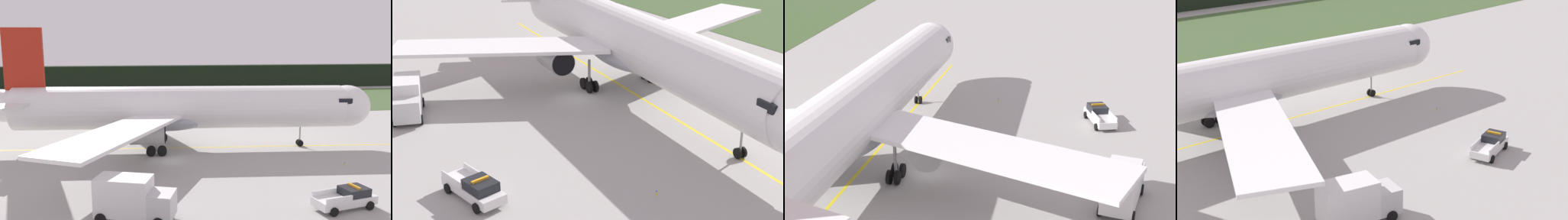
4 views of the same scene
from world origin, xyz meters
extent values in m
plane|color=#A4A19D|center=(0.00, 0.00, 0.00)|extent=(320.00, 320.00, 0.00)
cube|color=yellow|center=(2.24, 5.94, 0.00)|extent=(69.76, 7.16, 0.01)
cylinder|color=white|center=(2.24, 5.94, 5.63)|extent=(44.15, 10.00, 5.74)
ellipsoid|color=#A5ACB7|center=(0.06, 6.16, 4.05)|extent=(13.35, 7.25, 3.16)
cube|color=white|center=(-3.16, 18.60, 4.91)|extent=(11.77, 22.60, 0.35)
cylinder|color=#A1A1A1|center=(-1.13, 13.48, 3.68)|extent=(4.27, 2.99, 2.61)
cylinder|color=black|center=(0.92, 13.27, 3.68)|extent=(0.35, 2.40, 2.40)
cube|color=white|center=(-5.53, -5.42, 4.91)|extent=(15.30, 22.06, 0.35)
cylinder|color=#A1A1A1|center=(-2.54, -0.79, 3.68)|extent=(4.27, 2.99, 2.61)
cylinder|color=black|center=(-0.48, -0.99, 3.68)|extent=(0.35, 2.40, 2.40)
cylinder|color=gray|center=(18.80, 4.31, 1.83)|extent=(0.20, 0.20, 2.76)
cylinder|color=black|center=(18.82, 4.57, 0.45)|extent=(0.92, 0.31, 0.90)
cylinder|color=black|center=(18.77, 4.05, 0.45)|extent=(0.92, 0.31, 0.90)
cylinder|color=gray|center=(-0.57, 9.97, 1.98)|extent=(0.28, 0.28, 2.76)
cylinder|color=black|center=(0.09, 9.55, 0.60)|extent=(1.22, 0.42, 1.20)
cylinder|color=black|center=(0.16, 10.25, 0.60)|extent=(1.22, 0.42, 1.20)
cylinder|color=black|center=(-1.30, 9.69, 0.60)|extent=(1.22, 0.42, 1.20)
cylinder|color=black|center=(-1.24, 10.38, 0.60)|extent=(1.22, 0.42, 1.20)
cylinder|color=gray|center=(-1.30, 2.55, 1.98)|extent=(0.28, 0.28, 2.76)
cylinder|color=black|center=(-0.57, 2.82, 0.60)|extent=(1.22, 0.42, 1.20)
cylinder|color=black|center=(-0.64, 2.13, 0.60)|extent=(1.22, 0.42, 1.20)
cylinder|color=black|center=(-1.97, 2.96, 0.60)|extent=(1.22, 0.42, 1.20)
cylinder|color=black|center=(-2.04, 2.27, 0.60)|extent=(1.22, 0.42, 1.20)
cube|color=silver|center=(13.52, -16.36, 0.73)|extent=(5.74, 2.94, 0.70)
cube|color=black|center=(14.49, -16.18, 1.43)|extent=(2.49, 2.16, 0.70)
cube|color=silver|center=(12.06, -15.71, 1.31)|extent=(2.60, 0.60, 0.45)
cube|color=silver|center=(12.40, -17.51, 1.31)|extent=(2.60, 0.60, 0.45)
cube|color=orange|center=(14.49, -16.18, 1.86)|extent=(0.45, 1.37, 0.16)
cylinder|color=black|center=(15.16, -15.04, 0.38)|extent=(0.79, 0.38, 0.76)
cylinder|color=black|center=(15.54, -16.98, 0.38)|extent=(0.79, 0.38, 0.76)
cylinder|color=black|center=(11.51, -15.75, 0.38)|extent=(0.79, 0.38, 0.76)
cylinder|color=black|center=(11.88, -17.69, 0.38)|extent=(0.79, 0.38, 0.76)
cube|color=silver|center=(-2.00, -16.49, 1.45)|extent=(2.58, 2.89, 2.00)
cube|color=silver|center=(-4.95, -15.47, 1.98)|extent=(4.87, 3.68, 3.07)
cylinder|color=#99999E|center=(-4.13, -15.75, 0.36)|extent=(0.76, 0.35, 1.04)
cylinder|color=#99999E|center=(-5.76, -15.19, 0.36)|extent=(0.76, 0.35, 1.04)
cylinder|color=black|center=(-1.61, -15.35, 0.45)|extent=(0.94, 0.54, 0.90)
cylinder|color=black|center=(-2.40, -17.62, 0.45)|extent=(0.94, 0.54, 0.90)
cylinder|color=black|center=(-5.98, -13.84, 0.45)|extent=(0.94, 0.54, 0.90)
cylinder|color=black|center=(-6.77, -16.11, 0.45)|extent=(0.94, 0.54, 0.90)
cylinder|color=yellow|center=(20.08, -5.17, 0.15)|extent=(0.10, 0.10, 0.30)
sphere|color=blue|center=(20.08, -5.17, 0.35)|extent=(0.12, 0.12, 0.12)
cylinder|color=yellow|center=(-23.06, -5.17, 0.19)|extent=(0.10, 0.10, 0.39)
sphere|color=blue|center=(-23.06, -5.17, 0.44)|extent=(0.12, 0.12, 0.12)
camera|label=1|loc=(-3.94, -44.84, 13.51)|focal=35.12mm
camera|label=2|loc=(49.42, -29.22, 21.52)|focal=55.27mm
camera|label=3|loc=(-42.62, -7.66, 21.12)|focal=50.61mm
camera|label=4|loc=(-30.04, -41.28, 22.03)|focal=50.35mm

